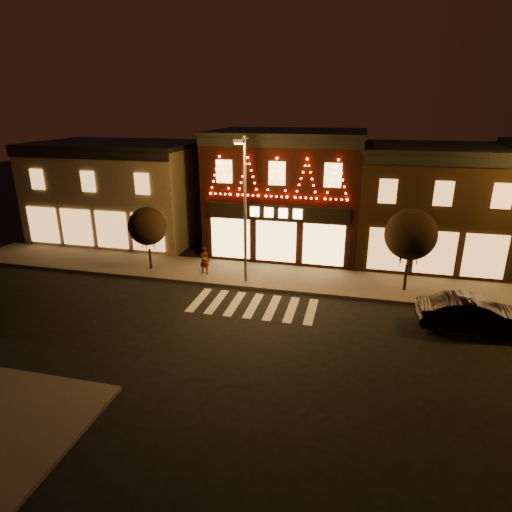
% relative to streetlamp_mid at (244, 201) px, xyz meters
% --- Properties ---
extents(ground, '(120.00, 120.00, 0.00)m').
position_rel_streetlamp_mid_xyz_m(ground, '(1.14, -6.55, -4.98)').
color(ground, black).
rests_on(ground, ground).
extents(sidewalk_far, '(44.00, 4.00, 0.15)m').
position_rel_streetlamp_mid_xyz_m(sidewalk_far, '(3.14, 1.45, -4.90)').
color(sidewalk_far, '#47423D').
rests_on(sidewalk_far, ground).
extents(building_left, '(12.20, 8.28, 7.30)m').
position_rel_streetlamp_mid_xyz_m(building_left, '(-11.86, 7.44, -1.31)').
color(building_left, brown).
rests_on(building_left, ground).
extents(building_pulp, '(10.20, 8.34, 8.30)m').
position_rel_streetlamp_mid_xyz_m(building_pulp, '(1.14, 7.42, -0.81)').
color(building_pulp, black).
rests_on(building_pulp, ground).
extents(building_right_a, '(9.20, 8.28, 7.50)m').
position_rel_streetlamp_mid_xyz_m(building_right_a, '(10.64, 7.44, -1.21)').
color(building_right_a, '#312011').
rests_on(building_right_a, ground).
extents(streetlamp_mid, '(0.54, 1.89, 8.22)m').
position_rel_streetlamp_mid_xyz_m(streetlamp_mid, '(0.00, 0.00, 0.00)').
color(streetlamp_mid, '#59595E').
rests_on(streetlamp_mid, sidewalk_far).
extents(tree_left, '(2.34, 2.34, 3.91)m').
position_rel_streetlamp_mid_xyz_m(tree_left, '(-6.37, 0.87, -2.09)').
color(tree_left, black).
rests_on(tree_left, sidewalk_far).
extents(tree_right, '(2.74, 2.74, 4.58)m').
position_rel_streetlamp_mid_xyz_m(tree_right, '(8.89, 1.06, -1.62)').
color(tree_right, black).
rests_on(tree_right, sidewalk_far).
extents(dark_sedan, '(4.89, 1.89, 1.59)m').
position_rel_streetlamp_mid_xyz_m(dark_sedan, '(11.54, -2.65, -4.18)').
color(dark_sedan, black).
rests_on(dark_sedan, ground).
extents(pedestrian, '(0.65, 0.45, 1.71)m').
position_rel_streetlamp_mid_xyz_m(pedestrian, '(-2.75, 0.82, -3.97)').
color(pedestrian, gray).
rests_on(pedestrian, sidewalk_far).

